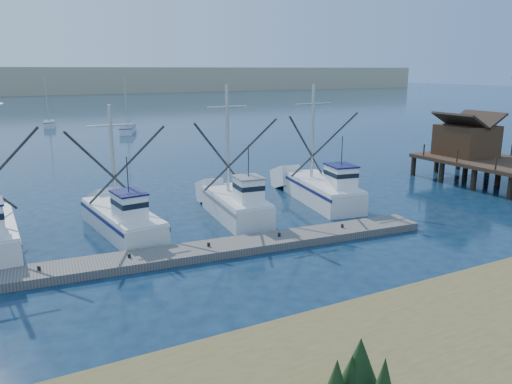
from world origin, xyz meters
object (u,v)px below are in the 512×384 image
floating_dock (150,259)px  timber_pier (502,155)px  sailboat_far (49,124)px  sailboat_near (128,130)px

floating_dock → timber_pier: 29.98m
floating_dock → timber_pier: bearing=10.6°
sailboat_far → floating_dock: bearing=-84.6°
floating_dock → sailboat_near: size_ratio=3.85×
timber_pier → sailboat_far: sailboat_far is taller
floating_dock → sailboat_far: size_ratio=3.85×
sailboat_near → sailboat_far: 16.68m
floating_dock → sailboat_far: (2.33, 65.33, 0.29)m
timber_pier → sailboat_near: bearing=110.3°
sailboat_near → timber_pier: bearing=-49.0°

